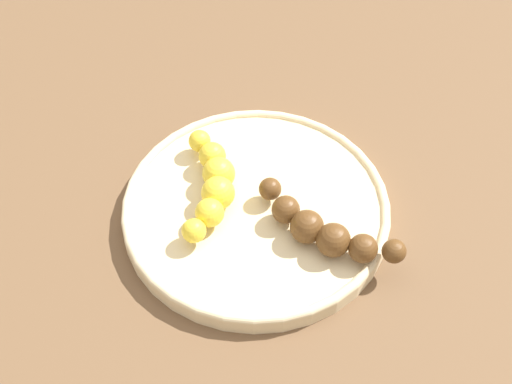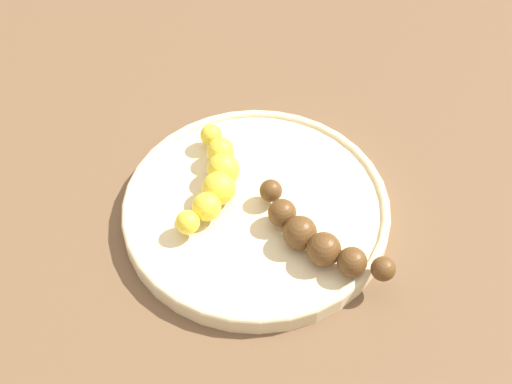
% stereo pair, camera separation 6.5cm
% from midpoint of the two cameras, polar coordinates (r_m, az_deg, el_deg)
% --- Properties ---
extents(ground_plane, '(2.40, 2.40, 0.00)m').
position_cam_midpoint_polar(ground_plane, '(0.68, -2.73, -2.19)').
color(ground_plane, brown).
extents(fruit_bowl, '(0.28, 0.28, 0.02)m').
position_cam_midpoint_polar(fruit_bowl, '(0.67, -2.77, -1.56)').
color(fruit_bowl, beige).
rests_on(fruit_bowl, ground_plane).
extents(banana_yellow, '(0.08, 0.14, 0.03)m').
position_cam_midpoint_polar(banana_yellow, '(0.67, -6.68, 0.62)').
color(banana_yellow, yellow).
rests_on(banana_yellow, fruit_bowl).
extents(banana_overripe, '(0.10, 0.14, 0.03)m').
position_cam_midpoint_polar(banana_overripe, '(0.63, 2.97, -3.50)').
color(banana_overripe, '#593819').
rests_on(banana_overripe, fruit_bowl).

